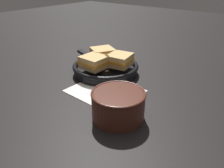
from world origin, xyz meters
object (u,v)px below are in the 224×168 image
at_px(spoon, 111,91).
at_px(sandwich_far_left, 103,54).
at_px(soup_bowl, 118,103).
at_px(sandwich_near_left, 94,62).
at_px(skillet, 105,68).
at_px(sandwich_near_right, 120,60).

relative_size(spoon, sandwich_far_left, 1.41).
xyz_separation_m(soup_bowl, spoon, (-0.11, 0.10, -0.04)).
relative_size(sandwich_near_left, sandwich_far_left, 0.77).
relative_size(skillet, sandwich_near_left, 3.95).
distance_m(spoon, sandwich_far_left, 0.23).
height_order(spoon, sandwich_near_left, sandwich_near_left).
height_order(soup_bowl, spoon, soup_bowl).
height_order(sandwich_near_right, sandwich_far_left, same).
relative_size(sandwich_near_right, sandwich_far_left, 0.87).
relative_size(spoon, skillet, 0.46).
relative_size(skillet, sandwich_near_right, 3.50).
relative_size(soup_bowl, sandwich_near_left, 1.63).
bearing_deg(sandwich_near_right, soup_bowl, -54.15).
bearing_deg(skillet, sandwich_far_left, 140.80).
height_order(soup_bowl, sandwich_near_right, sandwich_near_right).
bearing_deg(spoon, skillet, 139.51).
bearing_deg(skillet, sandwich_near_right, 20.25).
xyz_separation_m(spoon, sandwich_near_left, (-0.13, 0.06, 0.06)).
relative_size(skillet, sandwich_far_left, 3.04).
distance_m(skillet, sandwich_far_left, 0.07).
height_order(skillet, sandwich_far_left, sandwich_far_left).
height_order(soup_bowl, skillet, soup_bowl).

